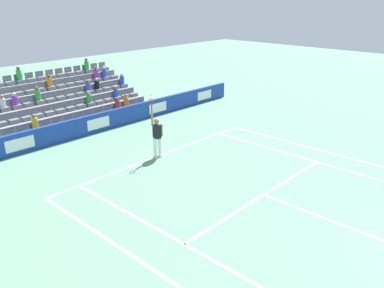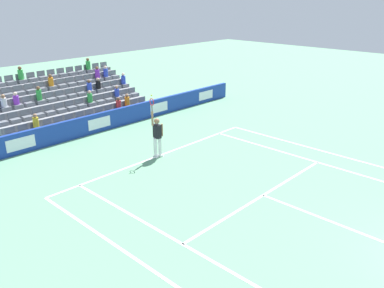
{
  "view_description": "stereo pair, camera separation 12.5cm",
  "coord_description": "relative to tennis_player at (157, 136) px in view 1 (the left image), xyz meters",
  "views": [
    {
      "loc": [
        11.08,
        0.4,
        6.79
      ],
      "look_at": [
        0.09,
        -9.84,
        1.1
      ],
      "focal_mm": 37.28,
      "sensor_mm": 36.0,
      "label": 1
    },
    {
      "loc": [
        10.99,
        0.49,
        6.79
      ],
      "look_at": [
        0.09,
        -9.84,
        1.1
      ],
      "focal_mm": 37.28,
      "sensor_mm": 36.0,
      "label": 2
    }
  ],
  "objects": [
    {
      "name": "line_doubles_sideline_right",
      "position": [
        -5.67,
        5.9,
        -0.99
      ],
      "size": [
        0.1,
        11.89,
        0.01
      ],
      "primitive_type": "cube",
      "color": "white",
      "rests_on": "ground"
    },
    {
      "name": "line_centre_service",
      "position": [
        -0.19,
        8.64,
        -0.99
      ],
      "size": [
        0.1,
        6.4,
        0.01
      ],
      "primitive_type": "cube",
      "color": "white",
      "rests_on": "ground"
    },
    {
      "name": "line_doubles_sideline_left",
      "position": [
        5.3,
        5.9,
        -0.99
      ],
      "size": [
        0.1,
        11.89,
        0.01
      ],
      "primitive_type": "cube",
      "color": "white",
      "rests_on": "ground"
    },
    {
      "name": "line_singles_sideline_right",
      "position": [
        -4.3,
        5.9,
        -0.99
      ],
      "size": [
        0.1,
        11.89,
        0.01
      ],
      "primitive_type": "cube",
      "color": "white",
      "rests_on": "ground"
    },
    {
      "name": "line_centre_mark",
      "position": [
        -0.19,
        0.05,
        -0.99
      ],
      "size": [
        0.1,
        0.2,
        0.01
      ],
      "primitive_type": "cube",
      "color": "white",
      "rests_on": "ground"
    },
    {
      "name": "sponsor_barrier",
      "position": [
        -0.19,
        -4.81,
        -0.5
      ],
      "size": [
        20.82,
        0.22,
        0.99
      ],
      "color": "#193899",
      "rests_on": "ground"
    },
    {
      "name": "tennis_player",
      "position": [
        0.0,
        0.0,
        0.0
      ],
      "size": [
        0.52,
        0.39,
        2.85
      ],
      "color": "white",
      "rests_on": "ground"
    },
    {
      "name": "line_baseline",
      "position": [
        -0.19,
        -0.05,
        -0.99
      ],
      "size": [
        10.97,
        0.1,
        0.01
      ],
      "primitive_type": "cube",
      "color": "white",
      "rests_on": "ground"
    },
    {
      "name": "line_singles_sideline_left",
      "position": [
        3.93,
        5.9,
        -0.99
      ],
      "size": [
        0.1,
        11.89,
        0.01
      ],
      "primitive_type": "cube",
      "color": "white",
      "rests_on": "ground"
    },
    {
      "name": "line_service",
      "position": [
        -0.19,
        5.44,
        -0.99
      ],
      "size": [
        8.23,
        0.1,
        0.01
      ],
      "primitive_type": "cube",
      "color": "white",
      "rests_on": "ground"
    },
    {
      "name": "stadium_stand",
      "position": [
        -0.19,
        -8.38,
        -0.17
      ],
      "size": [
        8.68,
        4.75,
        3.03
      ],
      "color": "gray",
      "rests_on": "ground"
    }
  ]
}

